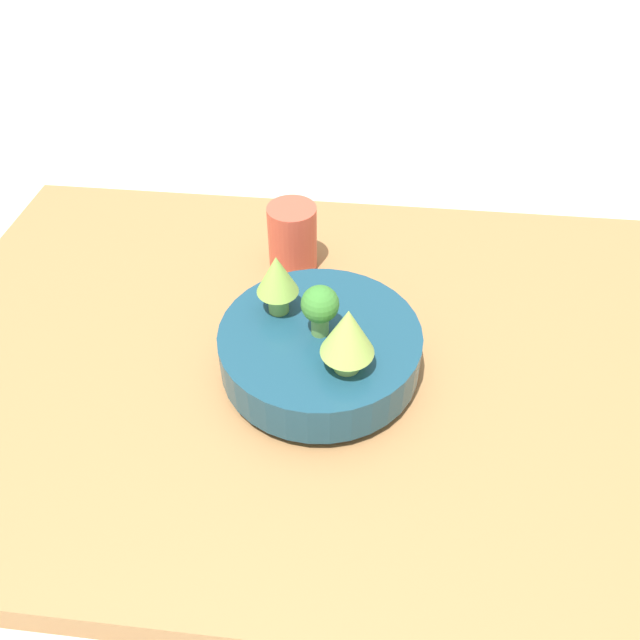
% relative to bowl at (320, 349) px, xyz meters
% --- Properties ---
extents(ground_plane, '(6.00, 6.00, 0.00)m').
position_rel_bowl_xyz_m(ground_plane, '(0.02, 0.03, -0.08)').
color(ground_plane, beige).
extents(table, '(1.12, 0.72, 0.04)m').
position_rel_bowl_xyz_m(table, '(0.02, 0.03, -0.06)').
color(table, '#9E7042').
rests_on(table, ground_plane).
extents(bowl, '(0.24, 0.24, 0.07)m').
position_rel_bowl_xyz_m(bowl, '(0.00, 0.00, 0.00)').
color(bowl, navy).
rests_on(bowl, table).
extents(broccoli_floret_center, '(0.04, 0.04, 0.07)m').
position_rel_bowl_xyz_m(broccoli_floret_center, '(-0.00, -0.00, 0.07)').
color(broccoli_floret_center, '#609347').
rests_on(broccoli_floret_center, bowl).
extents(romanesco_piece_near, '(0.06, 0.06, 0.09)m').
position_rel_bowl_xyz_m(romanesco_piece_near, '(0.04, -0.05, 0.08)').
color(romanesco_piece_near, '#7AB256').
rests_on(romanesco_piece_near, bowl).
extents(romanesco_piece_far, '(0.05, 0.05, 0.08)m').
position_rel_bowl_xyz_m(romanesco_piece_far, '(-0.05, 0.03, 0.08)').
color(romanesco_piece_far, '#6BA34C').
rests_on(romanesco_piece_far, bowl).
extents(cup, '(0.07, 0.07, 0.10)m').
position_rel_bowl_xyz_m(cup, '(-0.06, 0.21, 0.01)').
color(cup, '#C64C38').
rests_on(cup, table).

